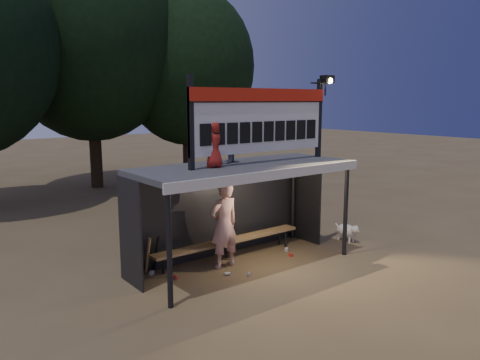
{
  "coord_description": "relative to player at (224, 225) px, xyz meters",
  "views": [
    {
      "loc": [
        -6.29,
        -7.97,
        3.72
      ],
      "look_at": [
        0.2,
        0.4,
        1.9
      ],
      "focal_mm": 35.0,
      "sensor_mm": 36.0,
      "label": 1
    }
  ],
  "objects": [
    {
      "name": "tree_mid",
      "position": [
        1.4,
        11.3,
        5.18
      ],
      "size": [
        7.22,
        7.22,
        10.36
      ],
      "color": "black",
      "rests_on": "ground"
    },
    {
      "name": "bench",
      "position": [
        0.4,
        0.35,
        -0.55
      ],
      "size": [
        4.0,
        0.35,
        0.48
      ],
      "color": "olive",
      "rests_on": "ground"
    },
    {
      "name": "litter",
      "position": [
        0.13,
        -0.17,
        -0.94
      ],
      "size": [
        3.53,
        1.45,
        0.08
      ],
      "color": "red",
      "rests_on": "ground"
    },
    {
      "name": "scoreboard_assembly",
      "position": [
        0.96,
        -0.21,
        2.34
      ],
      "size": [
        4.1,
        0.27,
        1.99
      ],
      "color": "black",
      "rests_on": "dugout_shelter"
    },
    {
      "name": "tree_right",
      "position": [
        5.4,
        10.3,
        4.21
      ],
      "size": [
        6.08,
        6.08,
        8.72
      ],
      "color": "#2F1D15",
      "rests_on": "ground"
    },
    {
      "name": "dugout_shelter",
      "position": [
        0.4,
        0.05,
        0.86
      ],
      "size": [
        5.1,
        2.08,
        2.32
      ],
      "color": "#3D3D3F",
      "rests_on": "ground"
    },
    {
      "name": "bats",
      "position": [
        -1.57,
        0.62,
        -0.55
      ],
      "size": [
        0.47,
        0.32,
        0.84
      ],
      "color": "#956D45",
      "rests_on": "ground"
    },
    {
      "name": "dog",
      "position": [
        3.75,
        -0.41,
        -0.7
      ],
      "size": [
        0.36,
        0.81,
        0.49
      ],
      "color": "beige",
      "rests_on": "ground"
    },
    {
      "name": "ground",
      "position": [
        0.4,
        -0.2,
        -0.98
      ],
      "size": [
        80.0,
        80.0,
        0.0
      ],
      "primitive_type": "plane",
      "color": "brown",
      "rests_on": "ground"
    },
    {
      "name": "child_a",
      "position": [
        0.25,
        0.25,
        1.89
      ],
      "size": [
        0.68,
        0.66,
        1.1
      ],
      "primitive_type": "imported",
      "rotation": [
        0.0,
        0.0,
        3.81
      ],
      "color": "gray",
      "rests_on": "dugout_shelter"
    },
    {
      "name": "child_b",
      "position": [
        -0.38,
        -0.18,
        1.82
      ],
      "size": [
        0.52,
        0.39,
        0.96
      ],
      "primitive_type": "imported",
      "rotation": [
        0.0,
        0.0,
        2.95
      ],
      "color": "maroon",
      "rests_on": "dugout_shelter"
    },
    {
      "name": "player",
      "position": [
        0.0,
        0.0,
        0.0
      ],
      "size": [
        0.73,
        0.49,
        1.96
      ],
      "primitive_type": "imported",
      "rotation": [
        0.0,
        0.0,
        3.17
      ],
      "color": "silver",
      "rests_on": "ground"
    }
  ]
}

